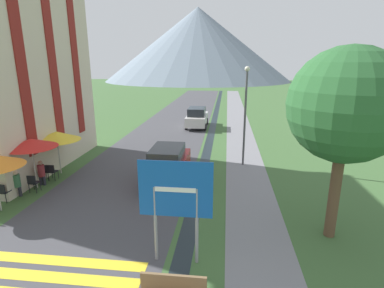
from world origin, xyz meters
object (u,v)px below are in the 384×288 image
(parked_car_near, at_px, (168,164))
(cafe_chair_far_right, at_px, (46,171))
(cafe_chair_near_right, at_px, (3,191))
(streetlamp, at_px, (245,109))
(cafe_chair_far_left, at_px, (52,171))
(cafe_umbrella_middle_red, at_px, (31,143))
(hotel_building, at_px, (4,50))
(cafe_umbrella_rear_yellow, at_px, (57,136))
(tree_by_path, at_px, (346,106))
(road_sign, at_px, (176,197))
(cafe_chair_middle, at_px, (33,182))
(person_seated_near, at_px, (17,182))
(parked_car_far, at_px, (197,117))
(person_seated_far, at_px, (41,172))

(parked_car_near, xyz_separation_m, cafe_chair_far_right, (-6.19, -0.55, -0.40))
(cafe_chair_near_right, bearing_deg, streetlamp, 32.67)
(cafe_chair_far_left, xyz_separation_m, cafe_umbrella_middle_red, (-0.22, -0.95, 1.70))
(hotel_building, relative_size, cafe_chair_near_right, 14.07)
(cafe_umbrella_middle_red, xyz_separation_m, cafe_umbrella_rear_yellow, (0.08, 1.98, -0.14))
(parked_car_near, bearing_deg, cafe_umbrella_rear_yellow, 175.45)
(parked_car_near, bearing_deg, tree_by_path, -32.60)
(road_sign, relative_size, cafe_umbrella_rear_yellow, 1.32)
(parked_car_near, distance_m, streetlamp, 5.46)
(cafe_chair_middle, bearing_deg, person_seated_near, -119.97)
(person_seated_near, bearing_deg, cafe_chair_middle, 45.52)
(road_sign, distance_m, streetlamp, 9.56)
(cafe_chair_far_left, bearing_deg, cafe_umbrella_rear_yellow, 121.07)
(cafe_chair_middle, bearing_deg, cafe_chair_far_right, 115.65)
(cafe_umbrella_middle_red, relative_size, cafe_umbrella_rear_yellow, 1.00)
(parked_car_far, xyz_separation_m, tree_by_path, (6.33, -17.30, 3.59))
(road_sign, distance_m, cafe_chair_far_left, 9.33)
(road_sign, xyz_separation_m, person_seated_far, (-7.45, 4.98, -1.42))
(person_seated_near, bearing_deg, cafe_chair_near_right, -107.60)
(person_seated_near, distance_m, streetlamp, 11.89)
(cafe_chair_far_left, bearing_deg, person_seated_near, -80.79)
(cafe_umbrella_rear_yellow, bearing_deg, person_seated_far, -90.61)
(parked_car_far, relative_size, streetlamp, 0.76)
(road_sign, xyz_separation_m, cafe_chair_middle, (-7.34, 4.13, -1.59))
(parked_car_near, height_order, cafe_chair_middle, parked_car_near)
(cafe_umbrella_middle_red, height_order, cafe_umbrella_rear_yellow, cafe_umbrella_middle_red)
(cafe_umbrella_rear_yellow, height_order, person_seated_far, cafe_umbrella_rear_yellow)
(cafe_chair_far_right, xyz_separation_m, cafe_chair_far_left, (0.33, 0.01, 0.00))
(parked_car_near, height_order, streetlamp, streetlamp)
(parked_car_far, bearing_deg, parked_car_near, -90.63)
(parked_car_near, distance_m, parked_car_far, 13.15)
(parked_car_near, xyz_separation_m, streetlamp, (3.86, 3.04, 2.38))
(streetlamp, bearing_deg, parked_car_near, -141.76)
(cafe_umbrella_middle_red, relative_size, streetlamp, 0.43)
(person_seated_far, bearing_deg, person_seated_near, -104.41)
(person_seated_near, bearing_deg, cafe_umbrella_middle_red, 74.31)
(road_sign, distance_m, parked_car_near, 6.41)
(parked_car_far, height_order, streetlamp, streetlamp)
(road_sign, height_order, cafe_chair_middle, road_sign)
(cafe_chair_middle, relative_size, streetlamp, 0.15)
(parked_car_far, bearing_deg, cafe_chair_far_left, -113.68)
(cafe_umbrella_rear_yellow, bearing_deg, cafe_chair_far_right, -100.48)
(cafe_umbrella_middle_red, bearing_deg, cafe_chair_near_right, -106.46)
(road_sign, relative_size, cafe_chair_middle, 3.75)
(hotel_building, height_order, cafe_chair_far_left, hotel_building)
(streetlamp, height_order, tree_by_path, tree_by_path)
(parked_car_far, bearing_deg, streetlamp, -69.82)
(cafe_chair_far_right, distance_m, cafe_chair_near_right, 2.57)
(person_seated_near, bearing_deg, cafe_umbrella_rear_yellow, 83.14)
(cafe_chair_near_right, relative_size, tree_by_path, 0.13)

